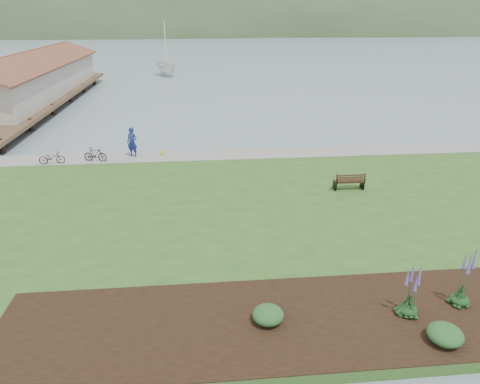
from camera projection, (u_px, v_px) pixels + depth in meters
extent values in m
plane|color=slate|center=(251.00, 202.00, 22.45)|extent=(600.00, 600.00, 0.00)
cube|color=#2C561E|center=(256.00, 216.00, 20.54)|extent=(34.00, 20.00, 0.40)
cube|color=gray|center=(239.00, 154.00, 28.60)|extent=(34.00, 2.20, 0.03)
cube|color=black|center=(382.00, 314.00, 13.58)|extent=(24.00, 4.40, 0.04)
cube|color=#4C3826|center=(30.00, 99.00, 44.16)|extent=(8.00, 36.00, 0.30)
cube|color=#B2ADA3|center=(33.00, 79.00, 45.35)|extent=(6.40, 28.00, 3.00)
cube|color=#312113|center=(349.00, 181.00, 22.95)|extent=(1.56, 0.55, 0.05)
cube|color=#312113|center=(351.00, 178.00, 22.57)|extent=(1.56, 0.16, 0.49)
cube|color=black|center=(335.00, 186.00, 22.97)|extent=(0.06, 0.54, 0.43)
cube|color=black|center=(362.00, 185.00, 23.11)|extent=(0.06, 0.54, 0.43)
imported|color=navy|center=(132.00, 140.00, 27.71)|extent=(0.99, 0.84, 2.30)
imported|color=black|center=(52.00, 158.00, 26.68)|extent=(0.65, 1.60, 0.82)
imported|color=black|center=(95.00, 155.00, 27.12)|extent=(0.74, 1.55, 0.90)
imported|color=silver|center=(168.00, 76.00, 65.05)|extent=(12.64, 12.72, 24.78)
cube|color=gold|center=(163.00, 153.00, 28.38)|extent=(0.20, 0.30, 0.33)
ellipsoid|color=#123315|center=(407.00, 309.00, 13.52)|extent=(0.62, 0.62, 0.31)
cone|color=#5548A7|center=(412.00, 285.00, 13.15)|extent=(0.36, 0.36, 1.57)
ellipsoid|color=#123315|center=(459.00, 299.00, 13.98)|extent=(0.62, 0.62, 0.31)
cone|color=#5548A7|center=(467.00, 270.00, 13.53)|extent=(0.32, 0.32, 1.99)
ellipsoid|color=#1E4C21|center=(268.00, 315.00, 13.14)|extent=(0.98, 0.98, 0.49)
ellipsoid|color=#1E4C21|center=(445.00, 334.00, 12.34)|extent=(1.02, 1.02, 0.51)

